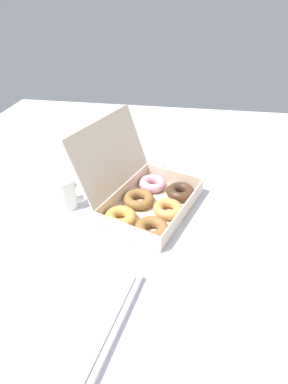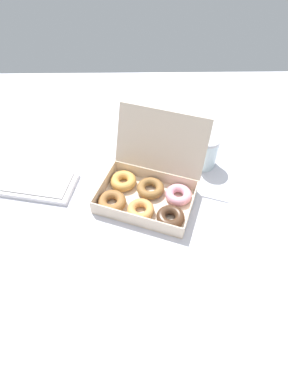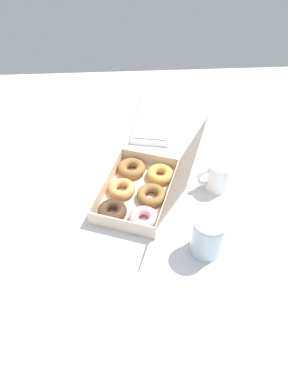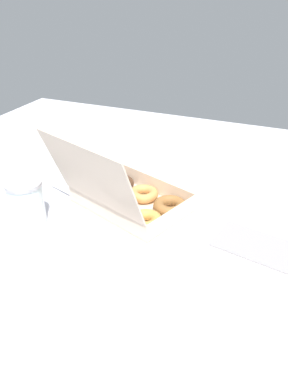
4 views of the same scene
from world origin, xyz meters
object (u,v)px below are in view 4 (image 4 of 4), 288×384
coffee_mug (94,245)px  keyboard (286,259)px  donut_box (128,199)px  glass_jar (27,203)px

coffee_mug → keyboard: bearing=-157.4°
donut_box → keyboard: (-44.98, 7.78, -2.33)cm
donut_box → glass_jar: bearing=37.8°
donut_box → coffee_mug: (-2.84, 25.29, 1.80)cm
keyboard → glass_jar: bearing=8.1°
donut_box → glass_jar: size_ratio=3.10×
donut_box → coffee_mug: donut_box is taller
donut_box → keyboard: 45.71cm
donut_box → glass_jar: 28.50cm
glass_jar → keyboard: bearing=-171.9°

